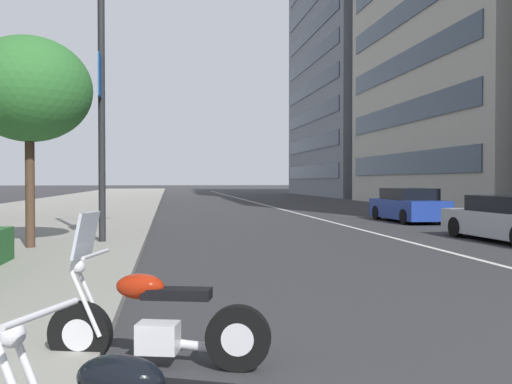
{
  "coord_description": "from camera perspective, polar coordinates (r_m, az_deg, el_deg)",
  "views": [
    {
      "loc": [
        -2.3,
        6.77,
        1.76
      ],
      "look_at": [
        17.45,
        3.73,
        1.35
      ],
      "focal_mm": 40.01,
      "sensor_mm": 36.0,
      "label": 1
    }
  ],
  "objects": [
    {
      "name": "lane_centre_stripe",
      "position": [
        37.95,
        1.53,
        -1.47
      ],
      "size": [
        110.0,
        0.16,
        0.01
      ],
      "primitive_type": "cube",
      "color": "silver",
      "rests_on": "ground"
    },
    {
      "name": "street_lamp_with_banners",
      "position": [
        15.82,
        -14.05,
        13.62
      ],
      "size": [
        1.26,
        2.32,
        8.51
      ],
      "color": "#232326",
      "rests_on": "sidewalk_right_plaza"
    },
    {
      "name": "motorcycle_nearest_camera",
      "position": [
        5.55,
        -10.22,
        -12.67
      ],
      "size": [
        0.77,
        2.08,
        1.46
      ],
      "rotation": [
        0.0,
        0.0,
        1.32
      ],
      "color": "black",
      "rests_on": "ground"
    },
    {
      "name": "car_following_behind",
      "position": [
        24.99,
        14.98,
        -1.33
      ],
      "size": [
        4.42,
        1.91,
        1.42
      ],
      "rotation": [
        0.0,
        0.0,
        0.02
      ],
      "color": "navy",
      "rests_on": "ground"
    },
    {
      "name": "street_tree_by_lamp_post",
      "position": [
        14.82,
        -21.73,
        9.46
      ],
      "size": [
        2.94,
        2.94,
        5.03
      ],
      "color": "#473323",
      "rests_on": "sidewalk_right_plaza"
    },
    {
      "name": "office_tower_far_left_down_avenue",
      "position": [
        70.77,
        14.36,
        13.52
      ],
      "size": [
        24.33,
        21.88,
        33.84
      ],
      "color": "slate",
      "rests_on": "ground"
    },
    {
      "name": "sidewalk_right_plaza",
      "position": [
        32.9,
        -19.27,
        -1.82
      ],
      "size": [
        160.0,
        10.74,
        0.15
      ],
      "primitive_type": "cube",
      "color": "gray",
      "rests_on": "ground"
    },
    {
      "name": "car_approaching_light",
      "position": [
        17.79,
        24.19,
        -2.57
      ],
      "size": [
        4.7,
        1.99,
        1.32
      ],
      "rotation": [
        0.0,
        0.0,
        0.04
      ],
      "color": "#B7B7BC",
      "rests_on": "ground"
    }
  ]
}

